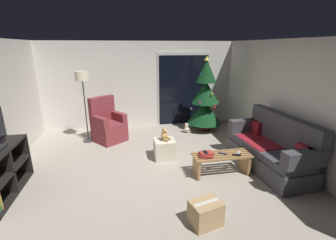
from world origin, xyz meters
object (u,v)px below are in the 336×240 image
(floor_lamp, at_px, (83,83))
(remote_black, at_px, (237,155))
(coffee_table, at_px, (221,161))
(teddy_bear_cream_by_tree, at_px, (187,129))
(remote_silver, at_px, (239,153))
(book_stack, at_px, (206,154))
(christmas_tree, at_px, (205,99))
(ottoman, at_px, (164,149))
(cell_phone, at_px, (205,152))
(armchair, at_px, (108,126))
(remote_graphite, at_px, (223,153))
(couch, at_px, (271,149))
(teddy_bear_honey, at_px, (165,135))
(cardboard_box_taped_mid_floor, at_px, (206,213))

(floor_lamp, bearing_deg, remote_black, -37.66)
(coffee_table, relative_size, remote_black, 7.05)
(floor_lamp, distance_m, teddy_bear_cream_by_tree, 3.01)
(remote_silver, bearing_deg, book_stack, 40.30)
(christmas_tree, relative_size, ottoman, 4.79)
(remote_silver, relative_size, floor_lamp, 0.09)
(christmas_tree, bearing_deg, cell_phone, -108.62)
(remote_silver, bearing_deg, armchair, -1.05)
(book_stack, distance_m, christmas_tree, 2.66)
(christmas_tree, bearing_deg, floor_lamp, -175.34)
(coffee_table, height_order, ottoman, ottoman)
(coffee_table, relative_size, book_stack, 4.03)
(coffee_table, distance_m, remote_silver, 0.37)
(remote_graphite, xyz_separation_m, floor_lamp, (-2.74, 2.19, 1.09))
(couch, relative_size, book_stack, 7.27)
(remote_graphite, bearing_deg, coffee_table, 155.06)
(cell_phone, bearing_deg, christmas_tree, 73.11)
(ottoman, bearing_deg, couch, -22.50)
(coffee_table, distance_m, armchair, 3.08)
(remote_graphite, height_order, floor_lamp, floor_lamp)
(ottoman, xyz_separation_m, teddy_bear_honey, (0.01, -0.01, 0.33))
(christmas_tree, height_order, armchair, christmas_tree)
(ottoman, relative_size, cardboard_box_taped_mid_floor, 0.92)
(couch, relative_size, armchair, 1.75)
(christmas_tree, relative_size, armchair, 1.86)
(couch, relative_size, teddy_bear_cream_by_tree, 6.95)
(floor_lamp, bearing_deg, christmas_tree, 4.66)
(book_stack, height_order, christmas_tree, christmas_tree)
(christmas_tree, distance_m, teddy_bear_honey, 2.18)
(remote_black, relative_size, book_stack, 0.57)
(cell_phone, xyz_separation_m, christmas_tree, (0.83, 2.47, 0.44))
(remote_graphite, bearing_deg, armchair, 77.25)
(ottoman, bearing_deg, cell_phone, -55.60)
(christmas_tree, relative_size, teddy_bear_honey, 7.38)
(coffee_table, relative_size, armchair, 0.97)
(armchair, xyz_separation_m, ottoman, (1.25, -1.27, -0.19))
(teddy_bear_honey, bearing_deg, teddy_bear_cream_by_tree, 58.54)
(book_stack, bearing_deg, armchair, 130.80)
(couch, bearing_deg, cardboard_box_taped_mid_floor, -144.44)
(remote_graphite, bearing_deg, couch, -56.73)
(remote_silver, bearing_deg, ottoman, 4.60)
(couch, xyz_separation_m, remote_black, (-0.81, -0.14, 0.02))
(remote_black, xyz_separation_m, teddy_bear_cream_by_tree, (-0.30, 2.42, -0.30))
(book_stack, xyz_separation_m, teddy_bear_cream_by_tree, (0.27, 2.35, -0.32))
(book_stack, distance_m, floor_lamp, 3.43)
(remote_black, relative_size, christmas_tree, 0.07)
(couch, xyz_separation_m, remote_silver, (-0.72, -0.06, 0.02))
(remote_black, height_order, remote_graphite, same)
(ottoman, distance_m, cardboard_box_taped_mid_floor, 2.13)
(remote_silver, height_order, cell_phone, cell_phone)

